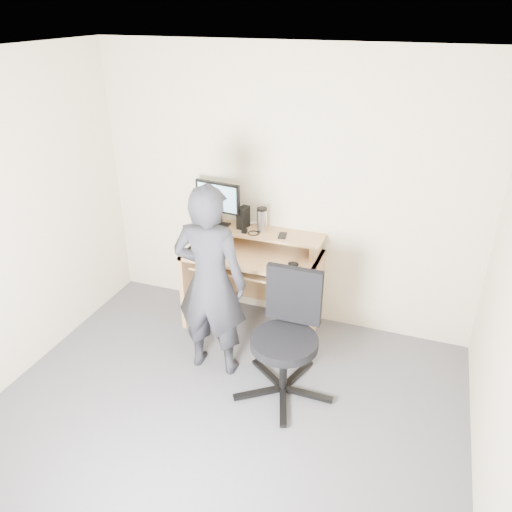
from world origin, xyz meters
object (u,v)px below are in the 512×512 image
Objects in this scene: desk at (255,269)px; monitor at (218,200)px; person at (210,282)px; office_chair at (287,331)px.

desk is 2.72× the size of monitor.
person is (0.29, -0.83, -0.35)m from monitor.
office_chair is at bearing 173.94° from person.
monitor is at bearing 137.35° from office_chair.
office_chair is (0.94, -0.88, -0.63)m from monitor.
desk is 1.23× the size of office_chair.
monitor reaches higher than desk.
monitor is 1.43m from office_chair.
person reaches higher than office_chair.
person is at bearing -97.16° from desk.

